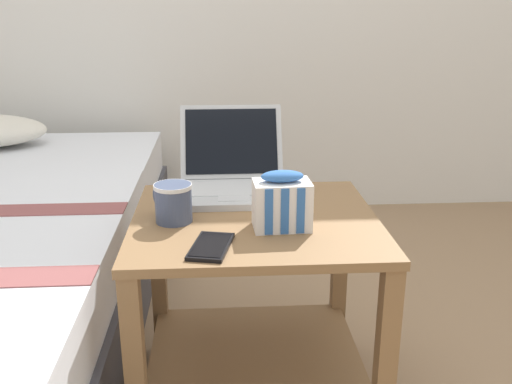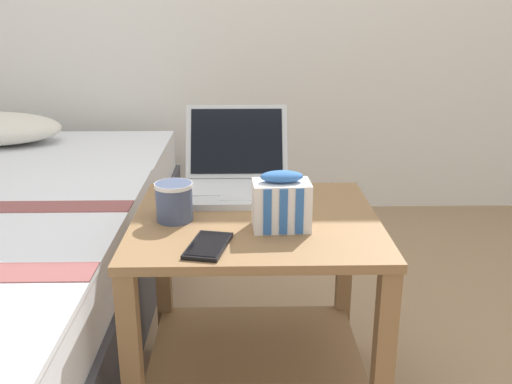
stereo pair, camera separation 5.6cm
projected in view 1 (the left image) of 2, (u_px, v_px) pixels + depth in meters
bedside_table at (255, 287)px, 1.49m from camera, size 0.61×0.57×0.55m
laptop at (233, 176)px, 1.62m from camera, size 0.30×0.34×0.22m
mug_front_left at (173, 201)px, 1.39m from camera, size 0.11×0.12×0.10m
snack_bag at (282, 202)px, 1.34m from camera, size 0.14×0.10×0.14m
cell_phone at (211, 246)px, 1.25m from camera, size 0.11×0.16×0.01m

